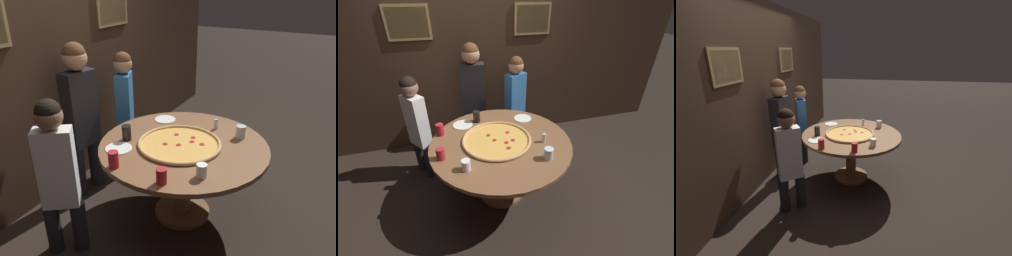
% 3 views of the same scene
% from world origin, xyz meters
% --- Properties ---
extents(ground_plane, '(24.00, 24.00, 0.00)m').
position_xyz_m(ground_plane, '(0.00, 0.00, 0.00)').
color(ground_plane, black).
extents(back_wall, '(6.40, 0.08, 2.60)m').
position_xyz_m(back_wall, '(0.00, 1.33, 1.30)').
color(back_wall, '#3D281C').
rests_on(back_wall, ground_plane).
extents(dining_table, '(1.46, 1.46, 0.74)m').
position_xyz_m(dining_table, '(0.00, 0.00, 0.60)').
color(dining_table, brown).
rests_on(dining_table, ground_plane).
extents(giant_pizza, '(0.72, 0.72, 0.03)m').
position_xyz_m(giant_pizza, '(-0.04, 0.02, 0.75)').
color(giant_pizza, '#E5A84C').
rests_on(giant_pizza, dining_table).
extents(drink_cup_far_left, '(0.08, 0.08, 0.12)m').
position_xyz_m(drink_cup_far_left, '(-0.61, -0.13, 0.80)').
color(drink_cup_far_left, '#B22328').
rests_on(drink_cup_far_left, dining_table).
extents(drink_cup_beside_pizza, '(0.08, 0.08, 0.13)m').
position_xyz_m(drink_cup_beside_pizza, '(-0.17, 0.48, 0.81)').
color(drink_cup_beside_pizza, black).
rests_on(drink_cup_beside_pizza, dining_table).
extents(drink_cup_centre_back, '(0.09, 0.09, 0.11)m').
position_xyz_m(drink_cup_centre_back, '(0.35, -0.39, 0.80)').
color(drink_cup_centre_back, silver).
rests_on(drink_cup_centre_back, dining_table).
extents(drink_cup_front_edge, '(0.08, 0.08, 0.13)m').
position_xyz_m(drink_cup_front_edge, '(-0.60, 0.30, 0.81)').
color(drink_cup_front_edge, '#B22328').
rests_on(drink_cup_front_edge, dining_table).
extents(drink_cup_near_right, '(0.08, 0.08, 0.10)m').
position_xyz_m(drink_cup_near_right, '(-0.40, -0.34, 0.79)').
color(drink_cup_near_right, white).
rests_on(drink_cup_near_right, dining_table).
extents(white_plate_beside_cup, '(0.21, 0.21, 0.01)m').
position_xyz_m(white_plate_beside_cup, '(0.38, 0.39, 0.74)').
color(white_plate_beside_cup, white).
rests_on(white_plate_beside_cup, dining_table).
extents(white_plate_right_side, '(0.23, 0.23, 0.01)m').
position_xyz_m(white_plate_right_side, '(-0.34, 0.44, 0.74)').
color(white_plate_right_side, white).
rests_on(white_plate_right_side, dining_table).
extents(condiment_shaker, '(0.04, 0.04, 0.10)m').
position_xyz_m(condiment_shaker, '(0.42, -0.13, 0.79)').
color(condiment_shaker, silver).
rests_on(condiment_shaker, dining_table).
extents(diner_centre_back, '(0.39, 0.23, 1.54)m').
position_xyz_m(diner_centre_back, '(-0.11, 1.05, 0.87)').
color(diner_centre_back, '#232328').
rests_on(diner_centre_back, ground_plane).
extents(diner_side_left, '(0.36, 0.26, 1.35)m').
position_xyz_m(diner_side_left, '(0.46, 0.95, 0.77)').
color(diner_side_left, '#232328').
rests_on(diner_side_left, ground_plane).
extents(diner_side_right, '(0.29, 0.34, 1.31)m').
position_xyz_m(diner_side_right, '(-0.86, 0.62, 0.75)').
color(diner_side_right, '#232328').
rests_on(diner_side_right, ground_plane).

